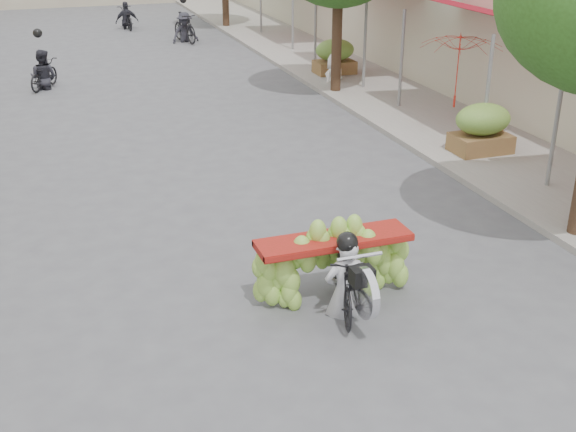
# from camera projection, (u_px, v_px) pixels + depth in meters

# --- Properties ---
(sidewalk_right) EXTENTS (4.00, 60.00, 0.12)m
(sidewalk_right) POSITION_uv_depth(u_px,v_px,m) (372.00, 80.00, 21.60)
(sidewalk_right) COLOR gray
(sidewalk_right) RESTS_ON ground
(produce_crate_mid) EXTENTS (1.20, 0.88, 1.16)m
(produce_crate_mid) POSITION_uv_depth(u_px,v_px,m) (483.00, 125.00, 15.05)
(produce_crate_mid) COLOR brown
(produce_crate_mid) RESTS_ON ground
(produce_crate_far) EXTENTS (1.20, 0.88, 1.16)m
(produce_crate_far) POSITION_uv_depth(u_px,v_px,m) (335.00, 54.00, 21.96)
(produce_crate_far) COLOR brown
(produce_crate_far) RESTS_ON ground
(banana_motorbike) EXTENTS (2.20, 1.80, 1.96)m
(banana_motorbike) POSITION_uv_depth(u_px,v_px,m) (339.00, 261.00, 9.46)
(banana_motorbike) COLOR black
(banana_motorbike) RESTS_ON ground
(market_umbrella) EXTENTS (2.06, 2.06, 1.64)m
(market_umbrella) POSITION_uv_depth(u_px,v_px,m) (462.00, 33.00, 15.35)
(market_umbrella) COLOR red
(market_umbrella) RESTS_ON ground
(pedestrian) EXTENTS (0.90, 0.78, 1.57)m
(pedestrian) POSITION_uv_depth(u_px,v_px,m) (335.00, 54.00, 20.96)
(pedestrian) COLOR white
(pedestrian) RESTS_ON ground
(bg_motorbike_a) EXTENTS (1.17, 1.55, 1.95)m
(bg_motorbike_a) POSITION_uv_depth(u_px,v_px,m) (41.00, 62.00, 20.58)
(bg_motorbike_a) COLOR black
(bg_motorbike_a) RESTS_ON ground
(bg_motorbike_b) EXTENTS (1.15, 1.96, 1.95)m
(bg_motorbike_b) POSITION_uv_depth(u_px,v_px,m) (184.00, 20.00, 27.34)
(bg_motorbike_b) COLOR black
(bg_motorbike_b) RESTS_ON ground
(bg_motorbike_c) EXTENTS (1.00, 1.61, 1.95)m
(bg_motorbike_c) POSITION_uv_depth(u_px,v_px,m) (126.00, 9.00, 30.19)
(bg_motorbike_c) COLOR black
(bg_motorbike_c) RESTS_ON ground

